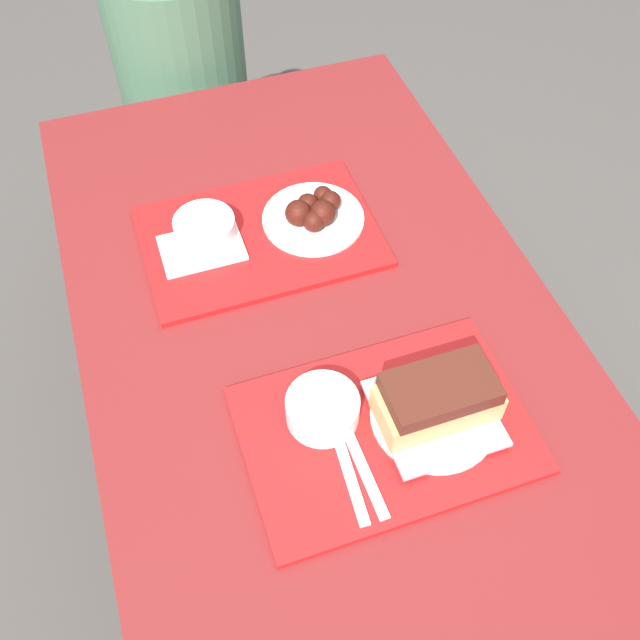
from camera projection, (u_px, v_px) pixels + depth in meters
name	position (u px, v px, depth m)	size (l,w,h in m)	color
ground_plane	(326.00, 514.00, 1.78)	(12.00, 12.00, 0.00)	#4C4742
picnic_table	(329.00, 375.00, 1.27)	(0.81, 1.51, 0.74)	maroon
picnic_bench_far	(215.00, 153.00, 2.03)	(0.77, 0.28, 0.46)	maroon
tray_near	(385.00, 430.00, 1.08)	(0.43, 0.30, 0.01)	red
tray_far	(260.00, 236.00, 1.33)	(0.43, 0.30, 0.01)	red
bowl_coleslaw_near	(323.00, 408.00, 1.07)	(0.11, 0.11, 0.05)	white
brisket_sandwich_plate	(437.00, 403.00, 1.05)	(0.19, 0.19, 0.10)	white
plastic_fork_near	(348.00, 471.00, 1.03)	(0.03, 0.17, 0.00)	white
plastic_knife_near	(362.00, 467.00, 1.03)	(0.02, 0.17, 0.00)	white
bowl_coleslaw_far	(205.00, 228.00, 1.30)	(0.11, 0.11, 0.05)	white
wings_plate_far	(314.00, 213.00, 1.33)	(0.19, 0.19, 0.06)	white
napkin_far	(202.00, 248.00, 1.29)	(0.15, 0.10, 0.01)	white
person_seated_across	(178.00, 47.00, 1.75)	(0.32, 0.32, 0.64)	#477051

